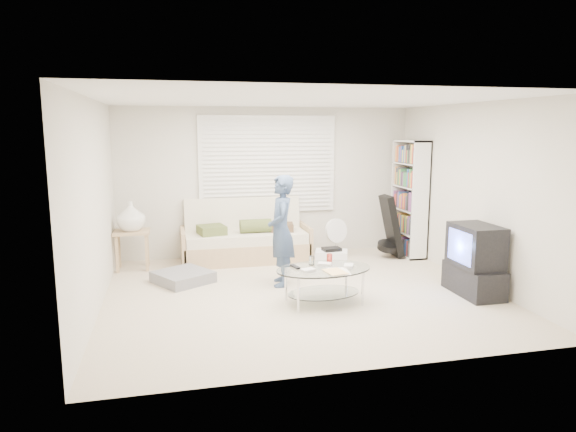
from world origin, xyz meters
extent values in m
plane|color=#B6A98D|center=(0.00, 0.00, 0.00)|extent=(5.00, 5.00, 0.00)
cube|color=beige|center=(0.00, 2.25, 1.25)|extent=(5.00, 0.02, 2.50)
cube|color=beige|center=(0.00, -2.25, 1.25)|extent=(5.00, 0.02, 2.50)
cube|color=beige|center=(-2.50, 0.00, 1.25)|extent=(0.02, 4.50, 2.50)
cube|color=beige|center=(2.50, 0.00, 1.25)|extent=(0.02, 4.50, 2.50)
cube|color=white|center=(0.00, 0.00, 2.50)|extent=(5.00, 4.50, 0.02)
cube|color=white|center=(0.00, 2.22, 1.55)|extent=(2.32, 0.06, 1.62)
cube|color=black|center=(0.00, 2.21, 1.55)|extent=(2.20, 0.01, 1.50)
cube|color=silver|center=(0.00, 2.18, 1.55)|extent=(2.16, 0.04, 1.50)
cube|color=silver|center=(0.00, 2.20, 1.55)|extent=(2.32, 0.08, 1.62)
cube|color=#A67E5E|center=(-0.45, 1.83, 0.16)|extent=(2.01, 0.80, 0.32)
cube|color=beige|center=(-0.45, 1.81, 0.40)|extent=(1.93, 0.74, 0.16)
cube|color=beige|center=(-0.45, 2.15, 0.70)|extent=(1.93, 0.22, 0.62)
cube|color=#A67E5E|center=(-1.45, 1.83, 0.28)|extent=(0.06, 0.80, 0.56)
cube|color=#A67E5E|center=(0.55, 1.83, 0.28)|extent=(0.06, 0.80, 0.56)
cube|color=#425428|center=(-1.00, 1.78, 0.55)|extent=(0.48, 0.48, 0.14)
cylinder|color=#425428|center=(-0.30, 1.75, 0.59)|extent=(0.50, 0.22, 0.22)
cube|color=#4A3625|center=(0.15, 1.81, 0.54)|extent=(0.42, 0.42, 0.12)
cube|color=slate|center=(-1.49, 0.85, 0.08)|extent=(0.94, 0.94, 0.15)
cube|color=#A67E5E|center=(-2.22, 1.72, 0.59)|extent=(0.54, 0.43, 0.04)
cube|color=#A67E5E|center=(-2.43, 1.56, 0.29)|extent=(0.04, 0.04, 0.58)
cube|color=#A67E5E|center=(-2.01, 1.56, 0.29)|extent=(0.04, 0.04, 0.58)
cube|color=#A67E5E|center=(-2.43, 1.88, 0.29)|extent=(0.04, 0.04, 0.58)
cube|color=#A67E5E|center=(-2.01, 1.88, 0.29)|extent=(0.04, 0.04, 0.58)
imported|color=white|center=(-2.22, 1.72, 0.83)|extent=(0.43, 0.43, 0.45)
cube|color=white|center=(2.33, 1.62, 0.98)|extent=(0.31, 0.82, 1.95)
cube|color=black|center=(1.96, 1.50, 0.54)|extent=(0.35, 0.37, 1.04)
cylinder|color=black|center=(1.92, 1.50, 0.20)|extent=(0.37, 0.39, 0.18)
cylinder|color=white|center=(1.05, 1.69, 0.02)|extent=(0.27, 0.27, 0.03)
cylinder|color=white|center=(1.05, 1.69, 0.19)|extent=(0.04, 0.04, 0.35)
cylinder|color=white|center=(1.05, 1.69, 0.47)|extent=(0.42, 0.23, 0.40)
cylinder|color=white|center=(1.05, 1.69, 0.47)|extent=(0.12, 0.09, 0.10)
cube|color=white|center=(0.76, 1.04, 0.15)|extent=(0.57, 0.48, 0.29)
cube|color=black|center=(0.76, 1.04, 0.31)|extent=(0.29, 0.22, 0.05)
cube|color=black|center=(2.20, -0.55, 0.19)|extent=(0.45, 0.85, 0.38)
cube|color=black|center=(2.20, -0.55, 0.65)|extent=(0.47, 0.71, 0.55)
cube|color=#6678F7|center=(1.97, -0.55, 0.65)|extent=(0.02, 0.54, 0.42)
ellipsoid|color=silver|center=(0.19, -0.44, 0.44)|extent=(1.27, 0.87, 0.02)
ellipsoid|color=silver|center=(0.19, -0.44, 0.13)|extent=(0.97, 0.66, 0.01)
cylinder|color=silver|center=(-0.21, -0.71, 0.21)|extent=(0.03, 0.03, 0.42)
cylinder|color=silver|center=(0.62, -0.64, 0.21)|extent=(0.03, 0.03, 0.42)
cylinder|color=silver|center=(-0.25, -0.23, 0.21)|extent=(0.03, 0.03, 0.42)
cylinder|color=silver|center=(0.58, -0.16, 0.21)|extent=(0.03, 0.03, 0.42)
cube|color=white|center=(-0.05, -0.54, 0.47)|extent=(0.19, 0.16, 0.04)
cube|color=white|center=(0.23, -0.32, 0.47)|extent=(0.20, 0.17, 0.04)
cube|color=white|center=(0.50, -0.46, 0.47)|extent=(0.17, 0.20, 0.04)
cylinder|color=silver|center=(0.08, -0.25, 0.50)|extent=(0.07, 0.07, 0.11)
cylinder|color=#D74236|center=(0.33, -0.20, 0.51)|extent=(0.07, 0.07, 0.12)
cube|color=black|center=(-0.15, -0.33, 0.46)|extent=(0.10, 0.19, 0.02)
cube|color=white|center=(0.31, -0.62, 0.45)|extent=(0.28, 0.36, 0.01)
cube|color=#F0C077|center=(0.26, -0.65, 0.46)|extent=(0.27, 0.33, 0.01)
imported|color=navy|center=(-0.16, 0.44, 0.76)|extent=(0.44, 0.60, 1.53)
camera|label=1|loc=(-1.63, -6.29, 2.15)|focal=32.00mm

